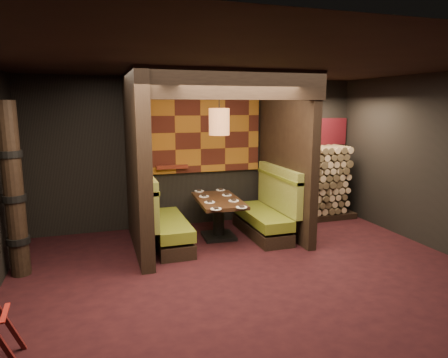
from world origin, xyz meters
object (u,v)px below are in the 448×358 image
booth_bench_left (163,223)px  totem_column (14,192)px  booth_bench_right (267,213)px  pendant_lamp (219,122)px  dining_table (219,212)px  firewood_stack (313,183)px

booth_bench_left → totem_column: bearing=-165.2°
booth_bench_right → pendant_lamp: pendant_lamp is taller
totem_column → pendant_lamp: bearing=11.1°
dining_table → booth_bench_right: bearing=-6.8°
booth_bench_right → firewood_stack: (1.35, 0.70, 0.35)m
booth_bench_right → totem_column: (-3.98, -0.55, 0.79)m
booth_bench_right → totem_column: size_ratio=0.67×
booth_bench_left → totem_column: size_ratio=0.67×
totem_column → booth_bench_left: bearing=14.8°
pendant_lamp → firewood_stack: (2.24, 0.64, -1.31)m
pendant_lamp → firewood_stack: pendant_lamp is taller
dining_table → firewood_stack: 2.33m
booth_bench_left → dining_table: 1.02m
booth_bench_left → firewood_stack: size_ratio=0.92×
booth_bench_right → totem_column: bearing=-172.1°
dining_table → totem_column: size_ratio=0.58×
booth_bench_left → dining_table: size_ratio=1.15×
dining_table → pendant_lamp: size_ratio=1.37×
pendant_lamp → booth_bench_left: bearing=-176.9°
booth_bench_left → firewood_stack: 3.34m
booth_bench_left → totem_column: 2.30m
firewood_stack → booth_bench_right: bearing=-152.7°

